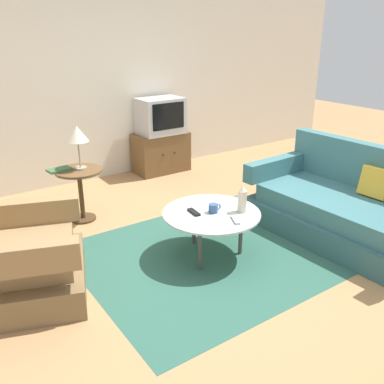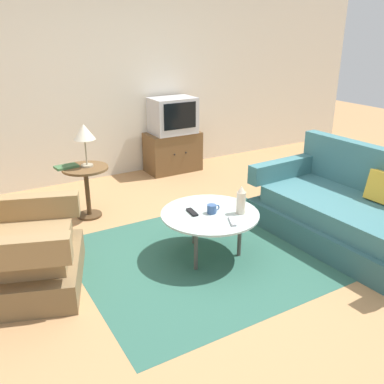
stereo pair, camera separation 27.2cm
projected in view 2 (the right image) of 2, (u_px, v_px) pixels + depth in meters
name	position (u px, v px, depth m)	size (l,w,h in m)	color
ground_plane	(201.00, 253.00, 3.93)	(16.00, 16.00, 0.00)	#AD7F51
back_wall	(99.00, 78.00, 5.52)	(9.00, 0.12, 2.70)	beige
area_rug	(209.00, 255.00, 3.89)	(2.31, 1.98, 0.00)	#2D5B4C
armchair	(14.00, 253.00, 3.32)	(1.14, 1.19, 0.92)	brown
couch	(351.00, 213.00, 4.07)	(1.04, 1.87, 0.88)	#325C60
coffee_table	(210.00, 216.00, 3.75)	(0.88, 0.88, 0.43)	#B2C6C1
side_table	(86.00, 181.00, 4.55)	(0.49, 0.49, 0.57)	brown
tv_stand	(173.00, 152.00, 6.09)	(0.77, 0.45, 0.57)	brown
television	(173.00, 116.00, 5.88)	(0.61, 0.43, 0.49)	#B7B7BC
table_lamp	(84.00, 133.00, 4.38)	(0.23, 0.23, 0.46)	#9E937A
vase	(241.00, 200.00, 3.69)	(0.08, 0.08, 0.26)	beige
mug	(212.00, 209.00, 3.72)	(0.13, 0.08, 0.08)	#335184
tv_remote_dark	(192.00, 212.00, 3.72)	(0.07, 0.17, 0.02)	black
tv_remote_silver	(232.00, 221.00, 3.55)	(0.11, 0.17, 0.02)	#B2B2B7
book	(66.00, 167.00, 4.47)	(0.25, 0.17, 0.02)	#3D663D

